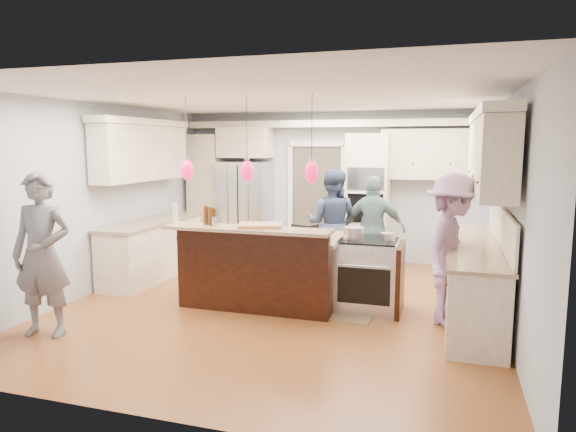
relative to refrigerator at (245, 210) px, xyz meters
name	(u,v)px	position (x,y,z in m)	size (l,w,h in m)	color
ground_plane	(280,305)	(1.55, -2.64, -0.90)	(6.00, 6.00, 0.00)	#A4572D
room_shell	(280,168)	(1.55, -2.64, 0.92)	(5.54, 6.04, 2.72)	#B2BCC6
refrigerator	(245,210)	(0.00, 0.00, 0.00)	(0.90, 0.70, 1.80)	#B7B7BC
oven_column	(368,200)	(2.30, 0.03, 0.25)	(0.72, 0.69, 2.30)	#F3E4C5
back_upper_cabinets	(288,169)	(0.80, 0.12, 0.77)	(5.30, 0.61, 2.54)	#F3E4C5
right_counter_run	(478,232)	(3.99, -2.34, 0.16)	(0.64, 3.10, 2.51)	#F3E4C5
left_cabinets	(149,212)	(-0.89, -1.84, 0.16)	(0.64, 2.30, 2.51)	#F3E4C5
kitchen_island	(264,267)	(1.30, -2.57, -0.41)	(2.10, 1.46, 1.12)	black
island_range	(370,275)	(2.71, -2.49, -0.44)	(0.82, 0.71, 0.92)	#B7B7BC
pendant_lights	(247,171)	(1.30, -3.15, 0.90)	(1.75, 0.15, 1.03)	black
person_bar_end	(42,255)	(-0.63, -4.42, 0.01)	(0.67, 0.44, 1.83)	slate
person_far_left	(332,224)	(1.90, -1.04, -0.03)	(0.85, 0.66, 1.74)	navy
person_far_right	(373,229)	(2.55, -1.04, -0.08)	(0.96, 0.40, 1.65)	slate
person_range_side	(452,250)	(3.69, -2.72, 0.00)	(1.16, 0.67, 1.80)	#9C79A3
floor_rug	(350,308)	(2.46, -2.52, -0.89)	(0.74, 1.09, 0.01)	#91714F
water_bottle	(175,213)	(0.35, -3.22, 0.36)	(0.06, 0.06, 0.28)	silver
beer_bottle_a	(206,215)	(0.74, -3.15, 0.34)	(0.06, 0.06, 0.24)	#46230C
beer_bottle_b	(211,216)	(0.82, -3.19, 0.34)	(0.06, 0.06, 0.23)	#46230C
beer_bottle_c	(214,217)	(0.84, -3.14, 0.33)	(0.05, 0.05, 0.22)	#46230C
drink_can	(215,222)	(0.90, -3.24, 0.28)	(0.06, 0.06, 0.12)	#B7B7BC
cutting_board	(260,225)	(1.44, -3.11, 0.24)	(0.52, 0.37, 0.04)	tan
pot_large	(354,233)	(2.49, -2.50, 0.10)	(0.27, 0.27, 0.16)	#B7B7BC
pot_small	(388,237)	(2.92, -2.47, 0.07)	(0.19, 0.19, 0.09)	#B7B7BC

